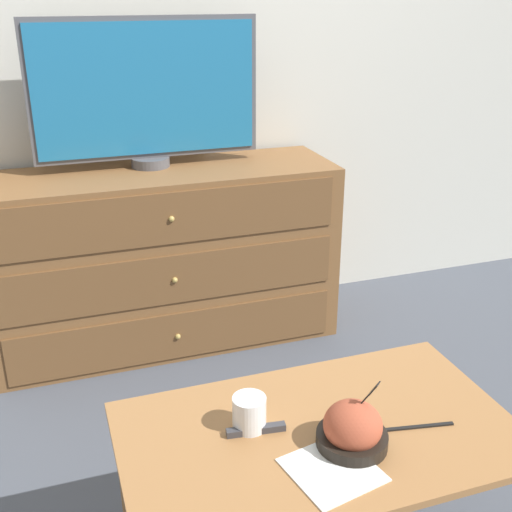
{
  "coord_description": "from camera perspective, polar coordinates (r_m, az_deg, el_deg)",
  "views": [
    {
      "loc": [
        -0.57,
        -2.88,
        1.52
      ],
      "look_at": [
        -0.04,
        -1.33,
        0.83
      ],
      "focal_mm": 45.0,
      "sensor_mm": 36.0,
      "label": 1
    }
  ],
  "objects": [
    {
      "name": "dresser",
      "position": [
        2.88,
        -8.23,
        -0.22
      ],
      "size": [
        1.52,
        0.49,
        0.8
      ],
      "color": "brown",
      "rests_on": "ground_plane"
    },
    {
      "name": "napkin",
      "position": [
        1.55,
        6.8,
        -18.35
      ],
      "size": [
        0.22,
        0.22,
        0.0
      ],
      "color": "white",
      "rests_on": "coffee_table"
    },
    {
      "name": "tv",
      "position": [
        2.76,
        -9.77,
        14.18
      ],
      "size": [
        0.95,
        0.16,
        0.61
      ],
      "color": "#515156",
      "rests_on": "dresser"
    },
    {
      "name": "ground_plane",
      "position": [
        3.3,
        -6.8,
        -4.65
      ],
      "size": [
        12.0,
        12.0,
        0.0
      ],
      "primitive_type": "plane",
      "color": "#474C56"
    },
    {
      "name": "knife",
      "position": [
        1.71,
        14.33,
        -14.48
      ],
      "size": [
        0.18,
        0.04,
        0.0
      ],
      "color": "black",
      "rests_on": "coffee_table"
    },
    {
      "name": "wall_back",
      "position": [
        2.97,
        -8.13,
        18.47
      ],
      "size": [
        12.0,
        0.05,
        2.6
      ],
      "color": "silver",
      "rests_on": "ground_plane"
    },
    {
      "name": "drink_cup",
      "position": [
        1.64,
        -0.6,
        -13.91
      ],
      "size": [
        0.08,
        0.08,
        0.09
      ],
      "color": "white",
      "rests_on": "coffee_table"
    },
    {
      "name": "remote_control",
      "position": [
        1.64,
        0.01,
        -15.19
      ],
      "size": [
        0.15,
        0.04,
        0.02
      ],
      "color": "#38383D",
      "rests_on": "coffee_table"
    },
    {
      "name": "coffee_table",
      "position": [
        1.7,
        5.61,
        -17.08
      ],
      "size": [
        0.99,
        0.58,
        0.5
      ],
      "color": "#9E6B3D",
      "rests_on": "ground_plane"
    },
    {
      "name": "takeout_bowl",
      "position": [
        1.59,
        8.57,
        -15.01
      ],
      "size": [
        0.17,
        0.17,
        0.18
      ],
      "color": "black",
      "rests_on": "coffee_table"
    }
  ]
}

